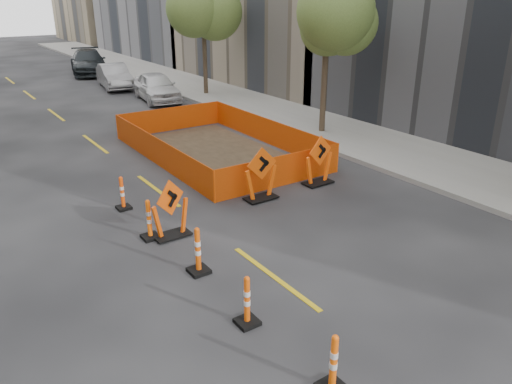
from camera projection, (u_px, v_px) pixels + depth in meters
sidewalk_right at (332, 130)px, 21.45m from camera, size 4.00×90.00×0.15m
tree_r_b at (327, 22)px, 19.45m from camera, size 2.80×2.80×5.95m
tree_r_c at (203, 12)px, 27.08m from camera, size 2.80×2.80×5.95m
channelizer_3 at (334, 363)px, 7.47m from camera, size 0.40×0.40×1.02m
channelizer_4 at (247, 301)px, 8.98m from camera, size 0.40×0.40×1.01m
channelizer_5 at (198, 250)px, 10.62m from camera, size 0.43×0.43×1.08m
channelizer_6 at (149, 219)px, 12.12m from camera, size 0.41×0.41×1.03m
channelizer_7 at (122, 193)px, 13.78m from camera, size 0.38×0.38×0.96m
chevron_sign_left at (170, 209)px, 12.11m from camera, size 1.17×0.94×1.52m
chevron_sign_center at (261, 174)px, 14.28m from camera, size 1.10×0.69×1.60m
chevron_sign_right at (319, 160)px, 15.44m from camera, size 1.13×0.76×1.58m
safety_fence at (216, 141)px, 18.45m from camera, size 4.78×8.05×1.00m
parked_car_near at (157, 87)px, 27.21m from camera, size 2.42×4.67×1.52m
parked_car_mid at (114, 76)px, 30.74m from camera, size 2.17×4.55×1.44m
parked_car_far at (88, 62)px, 35.81m from camera, size 3.61×6.15×1.67m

